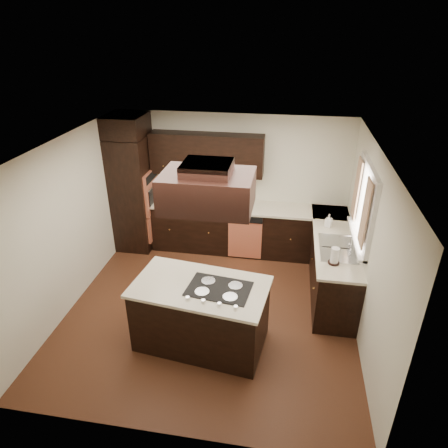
{
  "coord_description": "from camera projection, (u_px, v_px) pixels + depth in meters",
  "views": [
    {
      "loc": [
        0.99,
        -4.7,
        3.91
      ],
      "look_at": [
        0.1,
        0.6,
        1.15
      ],
      "focal_mm": 32.0,
      "sensor_mm": 36.0,
      "label": 1
    }
  ],
  "objects": [
    {
      "name": "island_top",
      "position": [
        200.0,
        287.0,
        5.04
      ],
      "size": [
        1.82,
        1.17,
        0.04
      ],
      "primitive_type": "cube",
      "rotation": [
        0.0,
        0.0,
        -0.13
      ],
      "color": "beige",
      "rests_on": "island"
    },
    {
      "name": "wall_left",
      "position": [
        67.0,
        225.0,
        5.8
      ],
      "size": [
        0.02,
        4.2,
        2.5
      ],
      "primitive_type": "cube",
      "color": "beige",
      "rests_on": "ground"
    },
    {
      "name": "countertop_back",
      "position": [
        231.0,
        207.0,
        7.21
      ],
      "size": [
        2.93,
        0.63,
        0.04
      ],
      "primitive_type": "cube",
      "color": "beige",
      "rests_on": "base_cabinets_back"
    },
    {
      "name": "base_cabinets_right",
      "position": [
        332.0,
        263.0,
        6.38
      ],
      "size": [
        0.6,
        2.4,
        0.88
      ],
      "primitive_type": "cube",
      "color": "black",
      "rests_on": "floor"
    },
    {
      "name": "curtain_left",
      "position": [
        365.0,
        214.0,
        5.1
      ],
      "size": [
        0.02,
        0.34,
        0.9
      ],
      "primitive_type": "cube",
      "color": "beige",
      "rests_on": "wall_right"
    },
    {
      "name": "wall_oven_face",
      "position": [
        151.0,
        192.0,
        7.25
      ],
      "size": [
        0.05,
        0.62,
        0.78
      ],
      "primitive_type": "cube",
      "color": "#CE6949",
      "rests_on": "oven_column"
    },
    {
      "name": "blender_pitcher",
      "position": [
        174.0,
        190.0,
        7.23
      ],
      "size": [
        0.13,
        0.13,
        0.26
      ],
      "primitive_type": "cone",
      "color": "silver",
      "rests_on": "blender_base"
    },
    {
      "name": "floor",
      "position": [
        211.0,
        309.0,
        6.06
      ],
      "size": [
        4.2,
        4.2,
        0.02
      ],
      "primitive_type": "cube",
      "color": "brown",
      "rests_on": "ground"
    },
    {
      "name": "base_cabinets_back",
      "position": [
        231.0,
        229.0,
        7.43
      ],
      "size": [
        2.93,
        0.6,
        0.88
      ],
      "primitive_type": "cube",
      "color": "black",
      "rests_on": "floor"
    },
    {
      "name": "wall_right",
      "position": [
        369.0,
        250.0,
        5.17
      ],
      "size": [
        0.02,
        4.2,
        2.5
      ],
      "primitive_type": "cube",
      "color": "beige",
      "rests_on": "ground"
    },
    {
      "name": "wall_front",
      "position": [
        164.0,
        347.0,
        3.63
      ],
      "size": [
        4.2,
        0.02,
        2.5
      ],
      "primitive_type": "cube",
      "color": "beige",
      "rests_on": "ground"
    },
    {
      "name": "island",
      "position": [
        201.0,
        315.0,
        5.25
      ],
      "size": [
        1.75,
        1.1,
        0.88
      ],
      "primitive_type": "cube",
      "rotation": [
        0.0,
        0.0,
        -0.13
      ],
      "color": "black",
      "rests_on": "floor"
    },
    {
      "name": "range_hood",
      "position": [
        207.0,
        191.0,
        4.57
      ],
      "size": [
        1.05,
        0.72,
        0.42
      ],
      "primitive_type": "cube",
      "color": "black",
      "rests_on": "ceiling"
    },
    {
      "name": "sink_rim",
      "position": [
        338.0,
        248.0,
        5.85
      ],
      "size": [
        0.52,
        0.84,
        0.01
      ],
      "primitive_type": "cube",
      "color": "silver",
      "rests_on": "countertop_right"
    },
    {
      "name": "oven_column",
      "position": [
        133.0,
        194.0,
        7.33
      ],
      "size": [
        0.65,
        0.75,
        2.12
      ],
      "primitive_type": "cube",
      "color": "black",
      "rests_on": "floor"
    },
    {
      "name": "upper_cabinets",
      "position": [
        207.0,
        154.0,
        6.99
      ],
      "size": [
        2.0,
        0.34,
        0.72
      ],
      "primitive_type": "cube",
      "color": "black",
      "rests_on": "wall_back"
    },
    {
      "name": "window_pane",
      "position": [
        367.0,
        204.0,
        5.48
      ],
      "size": [
        0.0,
        1.2,
        1.0
      ],
      "primitive_type": "cube",
      "color": "white",
      "rests_on": "wall_right"
    },
    {
      "name": "curtain_right",
      "position": [
        357.0,
        189.0,
        5.83
      ],
      "size": [
        0.02,
        0.34,
        0.9
      ],
      "primitive_type": "cube",
      "color": "beige",
      "rests_on": "wall_right"
    },
    {
      "name": "ceiling",
      "position": [
        208.0,
        147.0,
        4.91
      ],
      "size": [
        4.2,
        4.2,
        0.02
      ],
      "primitive_type": "cube",
      "color": "silver",
      "rests_on": "ground"
    },
    {
      "name": "hood_duct",
      "position": [
        207.0,
        168.0,
        4.45
      ],
      "size": [
        0.55,
        0.5,
        0.13
      ],
      "primitive_type": "cube",
      "color": "black",
      "rests_on": "ceiling"
    },
    {
      "name": "window_frame",
      "position": [
        365.0,
        204.0,
        5.48
      ],
      "size": [
        0.06,
        1.32,
        1.12
      ],
      "primitive_type": "cube",
      "color": "silver",
      "rests_on": "wall_right"
    },
    {
      "name": "mixing_bowl",
      "position": [
        175.0,
        202.0,
        7.28
      ],
      "size": [
        0.26,
        0.26,
        0.06
      ],
      "primitive_type": "imported",
      "rotation": [
        0.0,
        0.0,
        -0.15
      ],
      "color": "silver",
      "rests_on": "countertop_back"
    },
    {
      "name": "dishwasher_front",
      "position": [
        245.0,
        240.0,
        7.15
      ],
      "size": [
        0.6,
        0.05,
        0.72
      ],
      "primitive_type": "cube",
      "color": "#CE6949",
      "rests_on": "floor"
    },
    {
      "name": "blender_base",
      "position": [
        174.0,
        200.0,
        7.31
      ],
      "size": [
        0.15,
        0.15,
        0.1
      ],
      "primitive_type": "cylinder",
      "color": "silver",
      "rests_on": "countertop_back"
    },
    {
      "name": "spice_rack",
      "position": [
        183.0,
        194.0,
        7.24
      ],
      "size": [
        0.42,
        0.12,
        0.34
      ],
      "primitive_type": "cube",
      "rotation": [
        0.0,
        0.0,
        0.05
      ],
      "color": "black",
      "rests_on": "countertop_back"
    },
    {
      "name": "paper_towel",
      "position": [
        335.0,
        256.0,
        5.43
      ],
      "size": [
        0.14,
        0.14,
        0.24
      ],
      "primitive_type": "cylinder",
      "rotation": [
        0.0,
        0.0,
        0.26
      ],
      "color": "silver",
      "rests_on": "countertop_right"
    },
    {
      "name": "cooktop",
      "position": [
        219.0,
        289.0,
        4.96
      ],
      "size": [
        0.84,
        0.62,
        0.01
      ],
      "primitive_type": "cube",
      "rotation": [
        0.0,
        0.0,
        -0.13
      ],
      "color": "black",
      "rests_on": "island_top"
    },
    {
      "name": "countertop_right",
      "position": [
        334.0,
        238.0,
        6.17
      ],
      "size": [
        0.63,
        2.4,
        0.04
      ],
      "primitive_type": "cube",
      "color": "beige",
      "rests_on": "base_cabinets_right"
    },
    {
      "name": "soap_bottle",
      "position": [
        329.0,
        221.0,
        6.42
      ],
      "size": [
        0.13,
        0.13,
        0.22
      ],
      "primitive_type": "imported",
      "rotation": [
        0.0,
        0.0,
        -0.43
      ],
      "color": "silver",
      "rests_on": "countertop_right"
    },
    {
      "name": "wall_back",
      "position": [
        232.0,
        182.0,
        7.34
      ],
      "size": [
        4.2,
        0.02,
        2.5
      ],
      "primitive_type": "cube",
      "color": "beige",
      "rests_on": "ground"
    }
  ]
}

